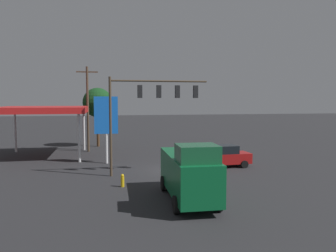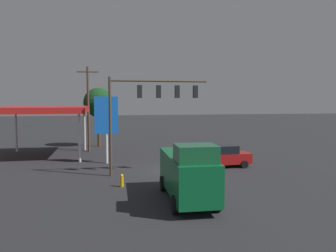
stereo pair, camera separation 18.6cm
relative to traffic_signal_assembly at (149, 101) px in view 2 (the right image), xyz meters
name	(u,v)px [view 2 (the right image)]	position (x,y,z in m)	size (l,w,h in m)	color
ground_plane	(172,170)	(-2.13, -1.17, -5.84)	(200.00, 200.00, 0.00)	#262628
traffic_signal_assembly	(149,101)	(0.00, 0.00, 0.00)	(7.76, 0.43, 7.68)	#473828
utility_pole	(88,107)	(5.28, -12.80, -0.73)	(2.40, 0.26, 9.65)	#473828
gas_station_canopy	(44,110)	(9.59, -10.25, -0.99)	(8.73, 8.93, 5.21)	red
price_sign	(106,118)	(3.30, -5.29, -1.56)	(2.16, 0.27, 6.22)	silver
sedan_waiting	(225,156)	(-6.96, -1.65, -4.89)	(4.48, 2.21, 1.93)	maroon
delivery_truck	(188,172)	(-1.32, 7.24, -4.15)	(2.72, 6.87, 3.58)	#0C592D
street_tree	(98,103)	(4.24, -16.84, -0.30)	(3.71, 3.71, 7.43)	#4C331E
fire_hydrant	(122,180)	(2.33, 3.36, -5.40)	(0.24, 0.24, 0.88)	gold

